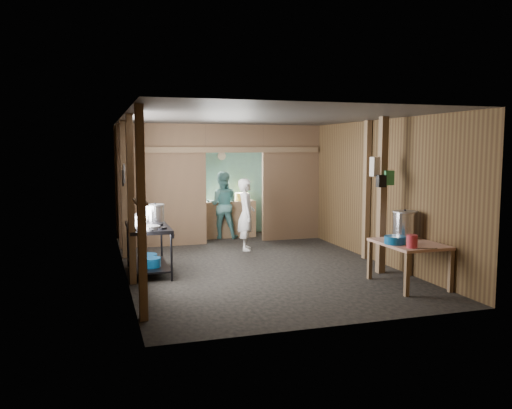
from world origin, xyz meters
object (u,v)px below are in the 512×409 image
object	(u,v)px
prep_table	(408,264)
yellow_tub	(242,197)
stove_pot_large	(155,214)
stock_pot	(405,225)
cook	(246,214)
gas_range	(148,250)
pink_bucket	(412,241)

from	to	relation	value
prep_table	yellow_tub	world-z (taller)	yellow_tub
stove_pot_large	stock_pot	xyz separation A→B (m)	(3.71, -1.96, -0.09)
stock_pot	cook	size ratio (longest dim) A/B	0.31
prep_table	stock_pot	world-z (taller)	stock_pot
gas_range	stock_pot	xyz separation A→B (m)	(3.88, -1.54, 0.46)
stove_pot_large	pink_bucket	bearing A→B (deg)	-39.44
pink_bucket	cook	world-z (taller)	cook
gas_range	stock_pot	bearing A→B (deg)	-21.59
gas_range	stove_pot_large	xyz separation A→B (m)	(0.17, 0.42, 0.55)
stock_pot	yellow_tub	xyz separation A→B (m)	(-1.38, 4.69, 0.07)
pink_bucket	yellow_tub	xyz separation A→B (m)	(-1.00, 5.48, 0.18)
gas_range	stock_pot	distance (m)	4.20
gas_range	prep_table	world-z (taller)	gas_range
stove_pot_large	prep_table	bearing A→B (deg)	-33.68
yellow_tub	pink_bucket	bearing A→B (deg)	-79.70
prep_table	stove_pot_large	size ratio (longest dim) A/B	3.41
gas_range	prep_table	distance (m)	4.19
gas_range	cook	distance (m)	2.61
stove_pot_large	pink_bucket	world-z (taller)	stove_pot_large
stock_pot	yellow_tub	distance (m)	4.89
stock_pot	cook	world-z (taller)	cook
prep_table	stock_pot	size ratio (longest dim) A/B	2.50
stove_pot_large	pink_bucket	distance (m)	4.32
gas_range	prep_table	size ratio (longest dim) A/B	1.22
yellow_tub	prep_table	bearing A→B (deg)	-76.71
gas_range	pink_bucket	bearing A→B (deg)	-33.53
prep_table	stock_pot	distance (m)	0.69
gas_range	yellow_tub	bearing A→B (deg)	51.54
stock_pot	yellow_tub	bearing A→B (deg)	106.36
pink_bucket	gas_range	bearing A→B (deg)	146.47
stove_pot_large	stock_pot	bearing A→B (deg)	-27.79
stock_pot	yellow_tub	size ratio (longest dim) A/B	1.39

